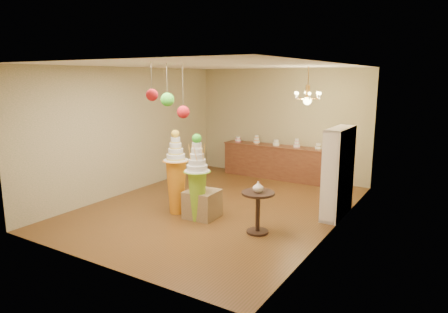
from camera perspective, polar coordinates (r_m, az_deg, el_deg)
The scene contains 17 objects.
floor at distance 8.74m, azimuth -0.80°, elevation -7.18°, with size 6.50×6.50×0.00m, color #553417.
ceiling at distance 8.30m, azimuth -0.86°, elevation 12.88°, with size 6.50×6.50×0.00m, color silver.
wall_back at distance 11.24m, azimuth 8.10°, elevation 4.69°, with size 5.00×0.04×3.00m, color tan.
wall_front at distance 5.95m, azimuth -17.83°, elevation -1.58°, with size 5.00×0.04×3.00m, color tan.
wall_left at distance 9.94m, azimuth -13.12°, elevation 3.65°, with size 0.04×6.50×3.00m, color tan.
wall_right at distance 7.38m, azimuth 15.81°, elevation 0.95°, with size 0.04×6.50×3.00m, color tan.
pedestal_green at distance 7.77m, azimuth -3.82°, elevation -4.06°, with size 0.52×0.52×1.72m.
pedestal_orange at distance 8.23m, azimuth -6.82°, elevation -3.33°, with size 0.56×0.56×1.74m.
burlap_riser at distance 8.05m, azimuth -3.13°, elevation -6.79°, with size 0.61×0.61×0.55m, color olive.
sideboard at distance 11.15m, azimuth 7.38°, elevation -0.66°, with size 3.04×0.54×1.16m.
shelving_unit at distance 8.29m, azimuth 16.04°, elevation -2.17°, with size 0.33×1.20×1.80m.
round_table at distance 7.21m, azimuth 4.85°, elevation -7.14°, with size 0.73×0.73×0.77m.
vase at distance 7.10m, azimuth 4.90°, elevation -4.31°, with size 0.19×0.19×0.20m, color silver.
pom_red_left at distance 6.95m, azimuth -5.84°, elevation 6.36°, with size 0.22×0.22×0.93m.
pom_green_mid at distance 6.99m, azimuth -8.08°, elevation 8.07°, with size 0.24×0.24×0.73m.
pom_red_right at distance 6.15m, azimuth -10.25°, elevation 8.66°, with size 0.18×0.18×0.59m.
chandelier at distance 9.14m, azimuth 11.83°, elevation 8.12°, with size 0.66×0.66×0.85m.
Camera 1 is at (4.44, -7.00, 2.77)m, focal length 32.00 mm.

